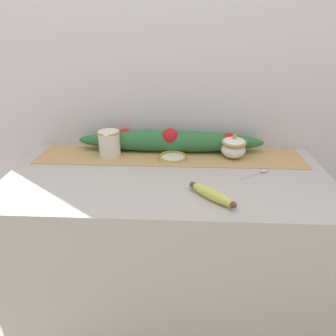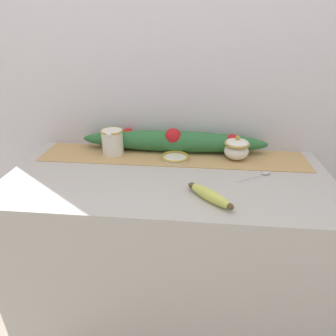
# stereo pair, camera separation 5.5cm
# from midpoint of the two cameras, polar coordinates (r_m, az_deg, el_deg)

# --- Properties ---
(ground_plane) EXTENTS (12.00, 12.00, 0.00)m
(ground_plane) POSITION_cam_midpoint_polar(r_m,az_deg,el_deg) (1.82, -1.02, -26.55)
(ground_plane) COLOR gray
(countertop) EXTENTS (1.35, 0.63, 0.87)m
(countertop) POSITION_cam_midpoint_polar(r_m,az_deg,el_deg) (1.49, -1.15, -16.35)
(countertop) COLOR #B7B2AD
(countertop) RESTS_ON ground_plane
(back_wall) EXTENTS (2.15, 0.04, 2.40)m
(back_wall) POSITION_cam_midpoint_polar(r_m,az_deg,el_deg) (1.46, -0.52, 16.49)
(back_wall) COLOR silver
(back_wall) RESTS_ON ground_plane
(table_runner) EXTENTS (1.24, 0.23, 0.00)m
(table_runner) POSITION_cam_midpoint_polar(r_m,az_deg,el_deg) (1.42, -0.79, 2.24)
(table_runner) COLOR tan
(table_runner) RESTS_ON countertop
(cream_pitcher) EXTENTS (0.11, 0.13, 0.12)m
(cream_pitcher) POSITION_cam_midpoint_polar(r_m,az_deg,el_deg) (1.44, -12.19, 4.82)
(cream_pitcher) COLOR white
(cream_pitcher) RESTS_ON countertop
(sugar_bowl) EXTENTS (0.11, 0.11, 0.11)m
(sugar_bowl) POSITION_cam_midpoint_polar(r_m,az_deg,el_deg) (1.41, 11.28, 3.88)
(sugar_bowl) COLOR white
(sugar_bowl) RESTS_ON countertop
(small_dish) EXTENTS (0.13, 0.13, 0.02)m
(small_dish) POSITION_cam_midpoint_polar(r_m,az_deg,el_deg) (1.38, -0.22, 2.03)
(small_dish) COLOR white
(small_dish) RESTS_ON countertop
(banana) EXTENTS (0.17, 0.17, 0.04)m
(banana) POSITION_cam_midpoint_polar(r_m,az_deg,el_deg) (1.08, 6.87, -4.99)
(banana) COLOR #CCD156
(banana) RESTS_ON countertop
(spoon) EXTENTS (0.15, 0.11, 0.01)m
(spoon) POSITION_cam_midpoint_polar(r_m,az_deg,el_deg) (1.32, 16.31, -0.62)
(spoon) COLOR #B7B7BC
(spoon) RESTS_ON countertop
(poinsettia_garland) EXTENTS (0.90, 0.11, 0.12)m
(poinsettia_garland) POSITION_cam_midpoint_polar(r_m,az_deg,el_deg) (1.45, -0.64, 5.17)
(poinsettia_garland) COLOR #2D6B38
(poinsettia_garland) RESTS_ON countertop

